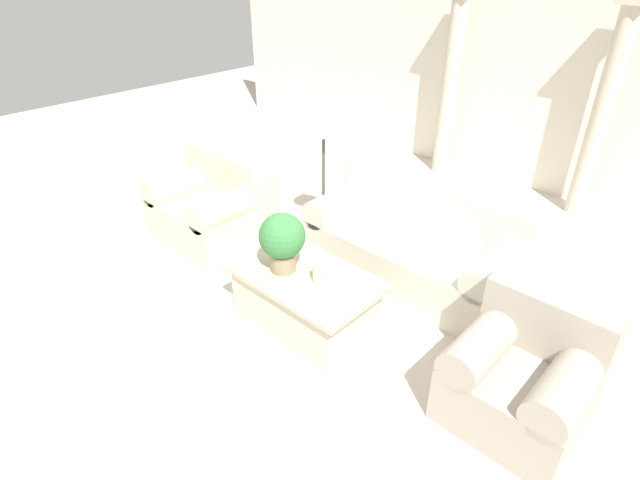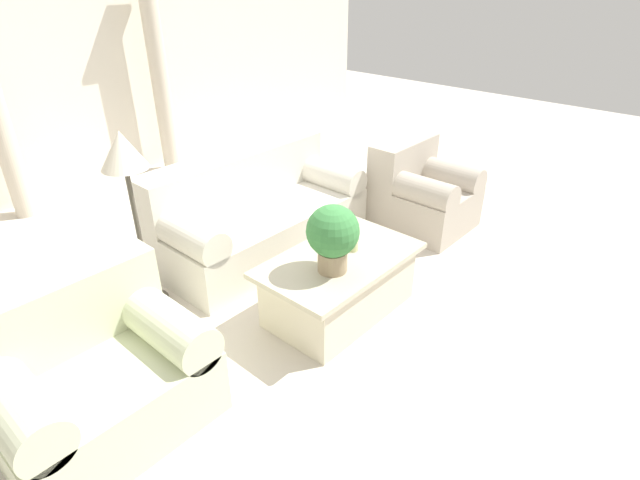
{
  "view_description": "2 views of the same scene",
  "coord_description": "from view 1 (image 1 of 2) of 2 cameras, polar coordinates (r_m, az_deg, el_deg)",
  "views": [
    {
      "loc": [
        2.45,
        -2.84,
        2.73
      ],
      "look_at": [
        0.11,
        -0.34,
        0.7
      ],
      "focal_mm": 28.0,
      "sensor_mm": 36.0,
      "label": 1
    },
    {
      "loc": [
        -2.3,
        -2.52,
        2.36
      ],
      "look_at": [
        0.25,
        -0.25,
        0.47
      ],
      "focal_mm": 28.0,
      "sensor_mm": 36.0,
      "label": 2
    }
  ],
  "objects": [
    {
      "name": "coffee_table",
      "position": [
        4.09,
        -1.73,
        -6.6
      ],
      "size": [
        1.23,
        0.73,
        0.48
      ],
      "color": "beige",
      "rests_on": "ground_plane"
    },
    {
      "name": "sofa_long",
      "position": [
        4.71,
        11.07,
        -0.15
      ],
      "size": [
        1.96,
        0.93,
        0.88
      ],
      "color": "beige",
      "rests_on": "ground_plane"
    },
    {
      "name": "wall_back",
      "position": [
        6.76,
        22.56,
        19.0
      ],
      "size": [
        10.0,
        0.06,
        3.2
      ],
      "color": "silver",
      "rests_on": "ground_plane"
    },
    {
      "name": "column_left",
      "position": [
        6.89,
        14.64,
        16.8
      ],
      "size": [
        0.3,
        0.3,
        2.29
      ],
      "color": "beige",
      "rests_on": "ground_plane"
    },
    {
      "name": "potted_plant",
      "position": [
        3.87,
        -4.35,
        0.11
      ],
      "size": [
        0.37,
        0.37,
        0.49
      ],
      "color": "#937F60",
      "rests_on": "coffee_table"
    },
    {
      "name": "loveseat",
      "position": [
        5.39,
        -11.89,
        4.12
      ],
      "size": [
        1.1,
        0.93,
        0.88
      ],
      "color": "beige",
      "rests_on": "ground_plane"
    },
    {
      "name": "column_right",
      "position": [
        6.25,
        29.51,
        12.48
      ],
      "size": [
        0.3,
        0.3,
        2.29
      ],
      "color": "beige",
      "rests_on": "ground_plane"
    },
    {
      "name": "pillar_candle",
      "position": [
        3.82,
        -0.3,
        -3.77
      ],
      "size": [
        0.07,
        0.07,
        0.16
      ],
      "color": "beige",
      "rests_on": "coffee_table"
    },
    {
      "name": "armchair",
      "position": [
        3.6,
        22.58,
        -13.38
      ],
      "size": [
        0.81,
        0.88,
        0.84
      ],
      "color": "#ADA393",
      "rests_on": "ground_plane"
    },
    {
      "name": "ground_plane",
      "position": [
        4.64,
        1.91,
        -5.32
      ],
      "size": [
        16.0,
        16.0,
        0.0
      ],
      "primitive_type": "plane",
      "color": "beige"
    },
    {
      "name": "floor_lamp",
      "position": [
        4.99,
        0.42,
        12.29
      ],
      "size": [
        0.32,
        0.32,
        1.39
      ],
      "color": "#4C473D",
      "rests_on": "ground_plane"
    }
  ]
}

